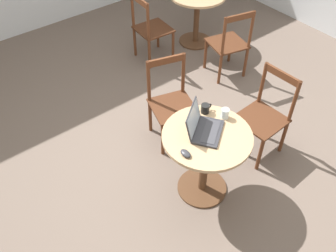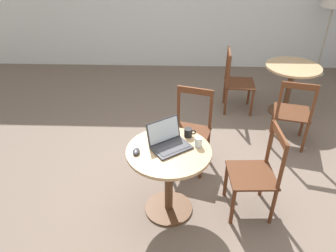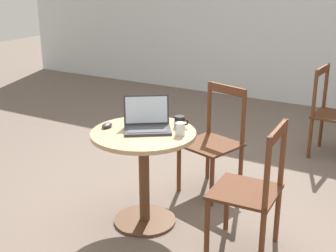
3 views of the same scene
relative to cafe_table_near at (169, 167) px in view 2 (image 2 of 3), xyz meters
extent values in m
plane|color=#66564C|center=(0.09, 0.50, -0.53)|extent=(16.00, 16.00, 0.00)
cylinder|color=#51331E|center=(0.00, 0.00, -0.52)|extent=(0.46, 0.46, 0.02)
cylinder|color=#51331E|center=(0.00, 0.00, -0.17)|extent=(0.08, 0.08, 0.66)
cylinder|color=tan|center=(0.00, 0.00, 0.17)|extent=(0.74, 0.74, 0.03)
cylinder|color=#51331E|center=(1.64, 1.98, -0.52)|extent=(0.46, 0.46, 0.02)
cylinder|color=#51331E|center=(1.64, 1.98, -0.17)|extent=(0.08, 0.08, 0.66)
cylinder|color=tan|center=(1.64, 1.98, 0.17)|extent=(0.74, 0.74, 0.03)
cylinder|color=#562D19|center=(0.58, -0.15, -0.32)|extent=(0.04, 0.04, 0.41)
cylinder|color=#562D19|center=(0.56, 0.21, -0.32)|extent=(0.04, 0.04, 0.41)
cylinder|color=#562D19|center=(0.94, -0.14, -0.32)|extent=(0.04, 0.04, 0.41)
cylinder|color=#562D19|center=(0.93, 0.23, -0.32)|extent=(0.04, 0.04, 0.41)
cube|color=#492715|center=(0.75, 0.04, -0.10)|extent=(0.43, 0.43, 0.02)
cylinder|color=#562D19|center=(0.94, -0.14, 0.13)|extent=(0.04, 0.04, 0.46)
cylinder|color=#562D19|center=(0.93, 0.23, 0.13)|extent=(0.04, 0.04, 0.46)
cube|color=#562D19|center=(0.94, 0.04, 0.33)|extent=(0.04, 0.39, 0.07)
cylinder|color=#562D19|center=(0.33, 0.47, -0.32)|extent=(0.04, 0.04, 0.41)
cylinder|color=#562D19|center=(-0.02, 0.57, -0.32)|extent=(0.04, 0.04, 0.41)
cylinder|color=#562D19|center=(0.43, 0.82, -0.32)|extent=(0.04, 0.04, 0.41)
cylinder|color=#562D19|center=(0.08, 0.92, -0.32)|extent=(0.04, 0.04, 0.41)
cube|color=#492715|center=(0.20, 0.69, -0.10)|extent=(0.51, 0.51, 0.02)
cylinder|color=#562D19|center=(0.43, 0.82, 0.13)|extent=(0.04, 0.04, 0.46)
cylinder|color=#562D19|center=(0.08, 0.92, 0.13)|extent=(0.04, 0.04, 0.46)
cube|color=#562D19|center=(0.25, 0.87, 0.33)|extent=(0.39, 0.13, 0.07)
cylinder|color=#562D19|center=(1.14, 2.19, -0.32)|extent=(0.04, 0.04, 0.41)
cylinder|color=#562D19|center=(1.11, 1.83, -0.32)|extent=(0.04, 0.04, 0.41)
cylinder|color=#562D19|center=(0.77, 2.22, -0.32)|extent=(0.04, 0.04, 0.41)
cylinder|color=#562D19|center=(0.75, 1.85, -0.32)|extent=(0.04, 0.04, 0.41)
cube|color=#492715|center=(0.94, 2.02, -0.10)|extent=(0.44, 0.44, 0.02)
cylinder|color=#562D19|center=(0.77, 2.22, 0.13)|extent=(0.04, 0.04, 0.46)
cylinder|color=#562D19|center=(0.75, 1.85, 0.13)|extent=(0.04, 0.04, 0.46)
cube|color=#562D19|center=(0.76, 2.04, 0.33)|extent=(0.05, 0.39, 0.07)
cylinder|color=#562D19|center=(1.31, 1.42, -0.32)|extent=(0.04, 0.04, 0.41)
cylinder|color=#562D19|center=(1.67, 1.34, -0.32)|extent=(0.04, 0.04, 0.41)
cylinder|color=#562D19|center=(1.23, 1.07, -0.32)|extent=(0.04, 0.04, 0.41)
cylinder|color=#562D19|center=(1.58, 0.98, -0.32)|extent=(0.04, 0.04, 0.41)
cube|color=#492715|center=(1.45, 1.20, -0.10)|extent=(0.50, 0.50, 0.02)
cylinder|color=#562D19|center=(1.23, 1.07, 0.13)|extent=(0.04, 0.04, 0.46)
cylinder|color=#562D19|center=(1.58, 0.98, 0.13)|extent=(0.04, 0.04, 0.46)
cube|color=#562D19|center=(1.41, 1.02, 0.33)|extent=(0.39, 0.12, 0.07)
cylinder|color=#9E937F|center=(2.59, 3.40, -0.52)|extent=(0.29, 0.29, 0.02)
cylinder|color=#9E937F|center=(2.59, 3.40, 0.08)|extent=(0.02, 0.02, 1.19)
cube|color=#2D2D33|center=(0.02, 0.02, 0.20)|extent=(0.39, 0.36, 0.02)
cube|color=#38383D|center=(0.03, 0.00, 0.21)|extent=(0.29, 0.25, 0.00)
cube|color=#2D2D33|center=(-0.05, 0.12, 0.31)|extent=(0.30, 0.23, 0.21)
cube|color=silver|center=(-0.05, 0.12, 0.31)|extent=(0.27, 0.21, 0.18)
ellipsoid|color=#2D2D33|center=(-0.27, -0.05, 0.20)|extent=(0.06, 0.10, 0.03)
cylinder|color=black|center=(0.17, 0.22, 0.23)|extent=(0.07, 0.07, 0.08)
torus|color=black|center=(0.22, 0.22, 0.23)|extent=(0.05, 0.01, 0.05)
cylinder|color=silver|center=(0.26, 0.07, 0.23)|extent=(0.07, 0.07, 0.09)
camera|label=1|loc=(-1.55, -1.46, 2.35)|focal=40.00mm
camera|label=2|loc=(0.07, -2.27, 1.87)|focal=35.00mm
camera|label=3|loc=(1.68, -2.58, 1.28)|focal=50.00mm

